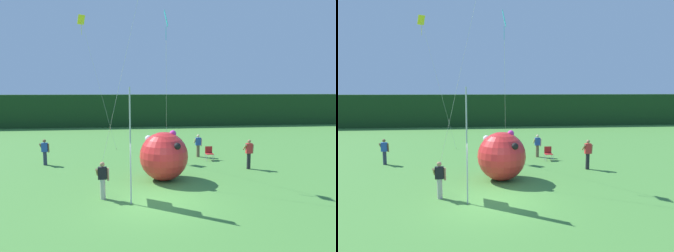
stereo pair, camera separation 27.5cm
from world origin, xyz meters
The scene contains 11 objects.
ground_plane centered at (0.00, 0.00, 0.00)m, with size 120.00×120.00×0.00m, color #478438.
distant_treeline centered at (0.00, 26.97, 1.99)m, with size 80.00×2.40×3.99m, color #193819.
banner_flag centered at (-0.96, 0.14, 2.28)m, with size 0.06×1.03×4.75m.
person_near_banner centered at (3.65, 8.25, 0.83)m, with size 0.55×0.48×1.56m.
person_mid_field centered at (-2.16, 0.57, 0.86)m, with size 0.55×0.48×1.61m.
person_far_left centered at (-6.23, 7.08, 0.85)m, with size 0.55×0.48×1.60m.
person_far_right centered at (5.90, 4.68, 0.93)m, with size 0.55×0.48×1.74m.
inflatable_balloon centered at (0.72, 3.04, 1.25)m, with size 2.49×2.49×2.57m.
folding_chair centered at (4.17, 7.21, 0.51)m, with size 0.51×0.51×0.89m.
kite_yellow_diamond_0 centered at (-4.11, 10.74, 8.61)m, with size 2.52×1.32×9.83m.
kite_cyan_diamond_1 centered at (0.96, 4.13, 7.63)m, with size 0.60×4.09×8.63m.
Camera 1 is at (-0.91, -12.46, 4.66)m, focal length 33.20 mm.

